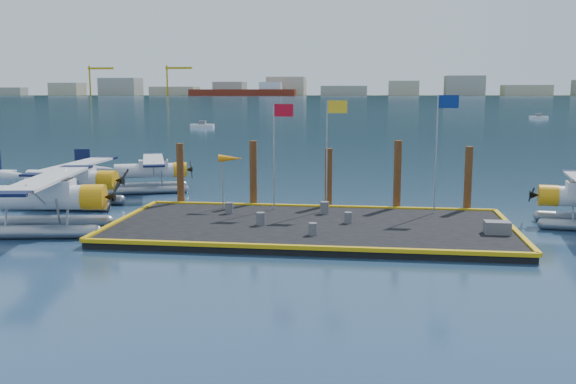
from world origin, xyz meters
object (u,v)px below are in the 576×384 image
at_px(flagpole_blue, 440,136).
at_px(piling_3, 397,178).
at_px(drum_5, 325,208).
at_px(piling_0, 180,176).
at_px(drum_2, 348,218).
at_px(piling_4, 468,181).
at_px(seaplane_b, 69,182).
at_px(windsock, 230,160).
at_px(crate, 497,227).
at_px(flagpole_red, 278,140).
at_px(flagpole_yellow, 331,138).
at_px(piling_1, 253,176).
at_px(seaplane_a, 40,201).
at_px(drum_3, 261,219).
at_px(drum_1, 313,229).
at_px(piling_2, 328,181).
at_px(seaplane_c, 148,173).
at_px(drum_0, 229,208).

bearing_deg(flagpole_blue, piling_3, 143.93).
height_order(drum_5, piling_0, piling_0).
xyz_separation_m(drum_2, piling_4, (6.64, 4.94, 1.31)).
bearing_deg(piling_4, drum_2, -143.34).
relative_size(seaplane_b, windsock, 3.17).
height_order(crate, flagpole_red, flagpole_red).
bearing_deg(flagpole_blue, flagpole_yellow, 180.00).
relative_size(seaplane_b, flagpole_yellow, 1.60).
distance_m(piling_0, piling_1, 4.50).
bearing_deg(seaplane_a, flagpole_red, 108.57).
relative_size(flagpole_yellow, piling_3, 1.44).
distance_m(flagpole_red, flagpole_yellow, 3.00).
bearing_deg(piling_1, flagpole_yellow, -18.79).
relative_size(drum_3, flagpole_yellow, 0.11).
distance_m(drum_1, piling_3, 9.07).
relative_size(drum_1, piling_2, 0.15).
xyz_separation_m(drum_5, piling_3, (4.03, 2.56, 1.41)).
bearing_deg(drum_1, flagpole_yellow, 86.54).
distance_m(drum_2, drum_3, 4.50).
xyz_separation_m(drum_2, piling_1, (-5.86, 4.94, 1.41)).
distance_m(drum_1, drum_3, 3.41).
bearing_deg(flagpole_red, seaplane_c, 143.59).
relative_size(seaplane_c, drum_1, 15.06).
distance_m(seaplane_b, drum_2, 17.96).
distance_m(flagpole_yellow, windsock, 5.87).
height_order(flagpole_yellow, piling_1, flagpole_yellow).
relative_size(flagpole_red, piling_2, 1.58).
xyz_separation_m(drum_3, piling_3, (7.01, 6.01, 1.42)).
height_order(drum_0, drum_2, drum_0).
relative_size(flagpole_blue, piling_3, 1.51).
bearing_deg(flagpole_red, drum_3, -92.76).
distance_m(windsock, piling_3, 9.72).
bearing_deg(drum_5, crate, -24.66).
distance_m(seaplane_b, piling_3, 20.00).
relative_size(seaplane_c, piling_2, 2.30).
bearing_deg(piling_1, drum_0, -103.55).
distance_m(flagpole_red, flagpole_blue, 8.99).
height_order(drum_0, flagpole_yellow, flagpole_yellow).
relative_size(drum_3, piling_4, 0.16).
relative_size(drum_3, drum_5, 0.96).
bearing_deg(flagpole_red, flagpole_blue, -0.00).
xyz_separation_m(seaplane_a, drum_1, (13.79, -0.36, -0.96)).
bearing_deg(piling_0, flagpole_blue, -6.01).
bearing_deg(drum_2, piling_4, 36.66).
xyz_separation_m(drum_2, piling_2, (-1.36, 4.94, 1.21)).
bearing_deg(piling_0, seaplane_b, -176.85).
bearing_deg(piling_4, piling_1, 180.00).
xyz_separation_m(flagpole_red, flagpole_blue, (8.99, -0.00, 0.29)).
bearing_deg(piling_0, piling_2, 0.00).
bearing_deg(crate, drum_0, 166.64).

